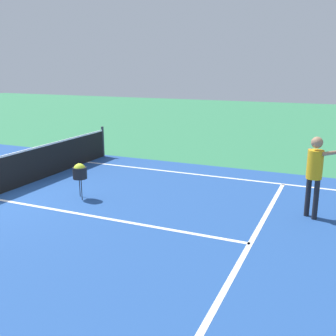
{
  "coord_description": "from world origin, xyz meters",
  "views": [
    {
      "loc": [
        -6.69,
        -7.71,
        3.13
      ],
      "look_at": [
        0.91,
        -4.37,
        1.0
      ],
      "focal_mm": 42.56,
      "sensor_mm": 36.0,
      "label": 1
    }
  ],
  "objects": [
    {
      "name": "line_sideline_right",
      "position": [
        4.11,
        -5.95,
        0.0
      ],
      "size": [
        0.1,
        11.89,
        0.01
      ],
      "primitive_type": "cube",
      "color": "white",
      "rests_on": "ground_plane"
    },
    {
      "name": "line_service_near",
      "position": [
        0.0,
        -6.4,
        0.0
      ],
      "size": [
        8.22,
        0.1,
        0.01
      ],
      "primitive_type": "cube",
      "color": "white",
      "rests_on": "ground_plane"
    },
    {
      "name": "player_near",
      "position": [
        1.84,
        -7.31,
        1.09
      ],
      "size": [
        0.89,
        1.0,
        1.74
      ],
      "color": "black",
      "rests_on": "ground_plane"
    },
    {
      "name": "line_center_service",
      "position": [
        0.0,
        -3.2,
        0.0
      ],
      "size": [
        0.1,
        6.4,
        0.01
      ],
      "primitive_type": "cube",
      "color": "white",
      "rests_on": "ground_plane"
    },
    {
      "name": "ball_hopper",
      "position": [
        0.9,
        -2.06,
        0.68
      ],
      "size": [
        0.34,
        0.34,
        0.87
      ],
      "color": "black",
      "rests_on": "ground_plane"
    }
  ]
}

